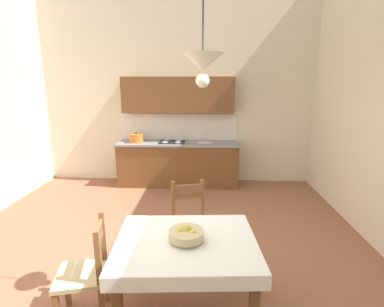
{
  "coord_description": "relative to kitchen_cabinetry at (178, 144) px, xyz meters",
  "views": [
    {
      "loc": [
        0.61,
        -2.98,
        2.07
      ],
      "look_at": [
        0.41,
        1.08,
        1.09
      ],
      "focal_mm": 27.31,
      "sensor_mm": 36.0,
      "label": 1
    }
  ],
  "objects": [
    {
      "name": "pendant_lamp",
      "position": [
        0.55,
        -3.5,
        1.36
      ],
      "size": [
        0.32,
        0.32,
        0.81
      ],
      "color": "black"
    },
    {
      "name": "wall_back",
      "position": [
        -0.03,
        0.33,
        1.26
      ],
      "size": [
        6.19,
        0.12,
        4.24
      ],
      "primitive_type": "cube",
      "color": "beige",
      "rests_on": "ground_plane"
    },
    {
      "name": "dining_chair_tv_side",
      "position": [
        -0.46,
        -3.66,
        -0.41
      ],
      "size": [
        0.51,
        0.51,
        0.93
      ],
      "color": "#D1BC89",
      "rests_on": "ground_plane"
    },
    {
      "name": "dining_chair_kitchen_side",
      "position": [
        0.4,
        -2.67,
        -0.41
      ],
      "size": [
        0.5,
        0.5,
        0.93
      ],
      "color": "#D1BC89",
      "rests_on": "ground_plane"
    },
    {
      "name": "dining_table",
      "position": [
        0.42,
        -3.6,
        -0.24
      ],
      "size": [
        1.28,
        1.06,
        0.75
      ],
      "color": "brown",
      "rests_on": "ground_plane"
    },
    {
      "name": "fruit_bowl",
      "position": [
        0.42,
        -3.61,
        -0.04
      ],
      "size": [
        0.3,
        0.3,
        0.12
      ],
      "color": "tan",
      "rests_on": "dining_table"
    },
    {
      "name": "ground_plane",
      "position": [
        -0.03,
        -2.89,
        -0.91
      ],
      "size": [
        6.19,
        6.92,
        0.1
      ],
      "primitive_type": "cube",
      "color": "#935B42"
    },
    {
      "name": "kitchen_cabinetry",
      "position": [
        0.0,
        0.0,
        0.0
      ],
      "size": [
        2.47,
        0.63,
        2.2
      ],
      "color": "brown",
      "rests_on": "ground_plane"
    }
  ]
}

